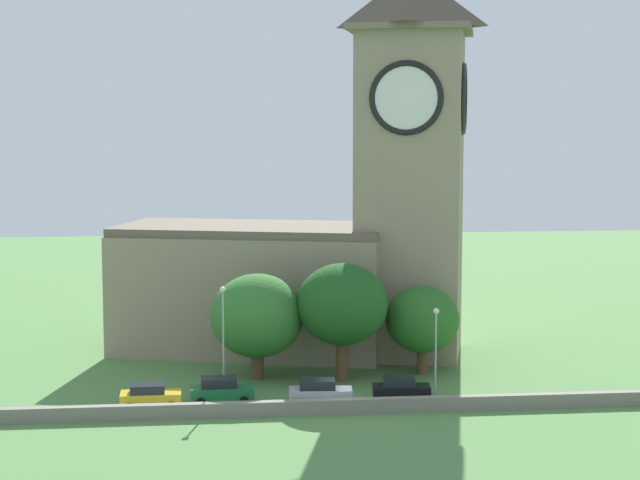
{
  "coord_description": "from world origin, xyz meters",
  "views": [
    {
      "loc": [
        -8.94,
        -72.13,
        19.54
      ],
      "look_at": [
        -0.48,
        7.34,
        10.77
      ],
      "focal_mm": 59.79,
      "sensor_mm": 36.0,
      "label": 1
    }
  ],
  "objects_px": {
    "streetlamp_west_mid": "(223,324)",
    "tree_riverside_east": "(257,316)",
    "tree_riverside_west": "(342,305)",
    "tree_by_tower": "(422,320)",
    "church": "(323,232)",
    "car_green": "(221,390)",
    "car_yellow": "(150,395)",
    "streetlamp_central": "(436,336)",
    "car_black": "(401,389)",
    "car_silver": "(320,392)"
  },
  "relations": [
    {
      "from": "tree_riverside_east",
      "to": "car_silver",
      "type": "bearing_deg",
      "value": -64.15
    },
    {
      "from": "car_yellow",
      "to": "car_silver",
      "type": "distance_m",
      "value": 11.77
    },
    {
      "from": "car_silver",
      "to": "streetlamp_central",
      "type": "xyz_separation_m",
      "value": [
        8.62,
        1.93,
        3.39
      ]
    },
    {
      "from": "car_green",
      "to": "car_yellow",
      "type": "bearing_deg",
      "value": -173.64
    },
    {
      "from": "church",
      "to": "car_black",
      "type": "height_order",
      "value": "church"
    },
    {
      "from": "car_black",
      "to": "streetlamp_west_mid",
      "type": "height_order",
      "value": "streetlamp_west_mid"
    },
    {
      "from": "tree_riverside_west",
      "to": "church",
      "type": "bearing_deg",
      "value": 91.84
    },
    {
      "from": "streetlamp_west_mid",
      "to": "tree_riverside_east",
      "type": "xyz_separation_m",
      "value": [
        2.67,
        4.77,
        -0.33
      ]
    },
    {
      "from": "car_green",
      "to": "car_black",
      "type": "relative_size",
      "value": 1.06
    },
    {
      "from": "tree_riverside_west",
      "to": "tree_by_tower",
      "type": "bearing_deg",
      "value": 13.45
    },
    {
      "from": "streetlamp_west_mid",
      "to": "tree_riverside_west",
      "type": "bearing_deg",
      "value": 20.66
    },
    {
      "from": "car_green",
      "to": "streetlamp_west_mid",
      "type": "relative_size",
      "value": 0.56
    },
    {
      "from": "car_green",
      "to": "tree_riverside_east",
      "type": "bearing_deg",
      "value": 67.62
    },
    {
      "from": "streetlamp_central",
      "to": "car_black",
      "type": "bearing_deg",
      "value": -151.92
    },
    {
      "from": "car_black",
      "to": "tree_riverside_west",
      "type": "xyz_separation_m",
      "value": [
        -3.36,
        6.39,
        4.99
      ]
    },
    {
      "from": "streetlamp_west_mid",
      "to": "tree_riverside_east",
      "type": "relative_size",
      "value": 0.98
    },
    {
      "from": "church",
      "to": "tree_by_tower",
      "type": "bearing_deg",
      "value": -52.9
    },
    {
      "from": "tree_by_tower",
      "to": "tree_riverside_east",
      "type": "bearing_deg",
      "value": -179.1
    },
    {
      "from": "streetlamp_central",
      "to": "tree_riverside_west",
      "type": "relative_size",
      "value": 0.7
    },
    {
      "from": "car_yellow",
      "to": "car_black",
      "type": "xyz_separation_m",
      "value": [
        17.55,
        -0.17,
        0.04
      ]
    },
    {
      "from": "tree_riverside_east",
      "to": "tree_riverside_west",
      "type": "xyz_separation_m",
      "value": [
        6.39,
        -1.35,
        0.99
      ]
    },
    {
      "from": "tree_riverside_east",
      "to": "tree_by_tower",
      "type": "bearing_deg",
      "value": 0.9
    },
    {
      "from": "car_yellow",
      "to": "tree_riverside_east",
      "type": "relative_size",
      "value": 0.52
    },
    {
      "from": "tree_riverside_east",
      "to": "car_yellow",
      "type": "bearing_deg",
      "value": -135.87
    },
    {
      "from": "tree_riverside_east",
      "to": "streetlamp_west_mid",
      "type": "bearing_deg",
      "value": -119.22
    },
    {
      "from": "church",
      "to": "car_yellow",
      "type": "height_order",
      "value": "church"
    },
    {
      "from": "tree_riverside_west",
      "to": "streetlamp_west_mid",
      "type": "bearing_deg",
      "value": -159.34
    },
    {
      "from": "church",
      "to": "car_silver",
      "type": "bearing_deg",
      "value": -96.85
    },
    {
      "from": "church",
      "to": "tree_by_tower",
      "type": "height_order",
      "value": "church"
    },
    {
      "from": "car_yellow",
      "to": "streetlamp_west_mid",
      "type": "height_order",
      "value": "streetlamp_west_mid"
    },
    {
      "from": "tree_riverside_east",
      "to": "tree_riverside_west",
      "type": "bearing_deg",
      "value": -11.96
    },
    {
      "from": "car_green",
      "to": "tree_riverside_west",
      "type": "distance_m",
      "value": 11.94
    },
    {
      "from": "tree_riverside_east",
      "to": "car_green",
      "type": "bearing_deg",
      "value": -112.38
    },
    {
      "from": "car_black",
      "to": "car_green",
      "type": "bearing_deg",
      "value": 176.73
    },
    {
      "from": "car_silver",
      "to": "tree_by_tower",
      "type": "bearing_deg",
      "value": 43.09
    },
    {
      "from": "church",
      "to": "car_black",
      "type": "relative_size",
      "value": 7.66
    },
    {
      "from": "car_green",
      "to": "streetlamp_west_mid",
      "type": "xyz_separation_m",
      "value": [
        0.22,
        2.25,
        4.28
      ]
    },
    {
      "from": "tree_by_tower",
      "to": "car_green",
      "type": "bearing_deg",
      "value": -155.42
    },
    {
      "from": "streetlamp_west_mid",
      "to": "car_black",
      "type": "bearing_deg",
      "value": -13.44
    },
    {
      "from": "car_silver",
      "to": "car_green",
      "type": "bearing_deg",
      "value": 170.49
    },
    {
      "from": "car_silver",
      "to": "streetlamp_central",
      "type": "bearing_deg",
      "value": 12.63
    },
    {
      "from": "streetlamp_central",
      "to": "church",
      "type": "bearing_deg",
      "value": 112.85
    },
    {
      "from": "church",
      "to": "car_green",
      "type": "relative_size",
      "value": 7.19
    },
    {
      "from": "car_green",
      "to": "car_black",
      "type": "xyz_separation_m",
      "value": [
        12.64,
        -0.72,
        -0.06
      ]
    },
    {
      "from": "car_yellow",
      "to": "car_green",
      "type": "relative_size",
      "value": 0.94
    },
    {
      "from": "church",
      "to": "streetlamp_central",
      "type": "xyz_separation_m",
      "value": [
        6.53,
        -15.49,
        -6.05
      ]
    },
    {
      "from": "streetlamp_central",
      "to": "car_green",
      "type": "bearing_deg",
      "value": -177.09
    },
    {
      "from": "car_green",
      "to": "car_silver",
      "type": "distance_m",
      "value": 6.94
    },
    {
      "from": "tree_riverside_west",
      "to": "tree_by_tower",
      "type": "distance_m",
      "value": 6.87
    },
    {
      "from": "car_black",
      "to": "tree_riverside_west",
      "type": "bearing_deg",
      "value": 117.77
    }
  ]
}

